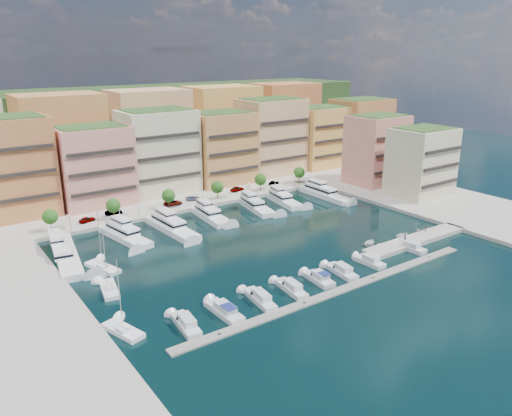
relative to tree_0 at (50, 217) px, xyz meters
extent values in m
plane|color=black|center=(40.00, -33.50, -4.74)|extent=(400.00, 400.00, 0.00)
cube|color=#9E998E|center=(40.00, 28.50, -4.74)|extent=(220.00, 64.00, 2.00)
cube|color=#9E998E|center=(102.00, -41.50, -4.74)|extent=(34.00, 76.00, 2.00)
cube|color=#1A3415|center=(40.00, 76.50, -4.74)|extent=(240.00, 40.00, 58.00)
cube|color=gray|center=(37.00, -63.50, -4.74)|extent=(72.00, 2.20, 0.35)
cube|color=#9E998E|center=(70.00, -55.50, -4.74)|extent=(32.00, 5.00, 2.00)
cube|color=#D18145|center=(-4.00, 18.50, 9.26)|extent=(20.00, 16.00, 26.00)
cube|color=black|center=(-4.00, 10.25, 9.26)|extent=(18.40, 0.50, 0.90)
cube|color=#23471C|center=(-4.00, 18.50, 22.66)|extent=(17.60, 14.08, 0.80)
cube|color=#E1877E|center=(17.00, 16.50, 7.26)|extent=(20.00, 15.00, 22.00)
cube|color=black|center=(17.00, 8.75, 7.26)|extent=(18.40, 0.50, 0.90)
cube|color=#23471C|center=(17.00, 16.50, 18.66)|extent=(17.60, 13.20, 0.80)
cube|color=beige|center=(38.00, 18.50, 8.76)|extent=(22.00, 16.00, 25.00)
cube|color=black|center=(38.00, 10.25, 8.76)|extent=(20.24, 0.50, 0.90)
cube|color=#23471C|center=(38.00, 18.50, 21.66)|extent=(19.36, 14.08, 0.80)
cube|color=#BC7D46|center=(60.00, 16.50, 7.76)|extent=(20.00, 15.00, 23.00)
cube|color=black|center=(60.00, 8.75, 7.76)|extent=(18.40, 0.50, 0.90)
cube|color=#23471C|center=(60.00, 16.50, 19.66)|extent=(17.60, 13.20, 0.80)
cube|color=#E3B978|center=(82.00, 18.50, 9.26)|extent=(22.00, 16.00, 26.00)
cube|color=black|center=(82.00, 10.25, 9.26)|extent=(20.24, 0.50, 0.90)
cube|color=#23471C|center=(82.00, 18.50, 22.66)|extent=(19.36, 14.08, 0.80)
cube|color=#E59E53|center=(104.00, 16.50, 7.26)|extent=(20.00, 15.00, 22.00)
cube|color=black|center=(104.00, 8.75, 7.26)|extent=(18.40, 0.50, 0.90)
cube|color=#23471C|center=(104.00, 16.50, 18.66)|extent=(17.60, 13.20, 0.80)
cube|color=#D18145|center=(124.00, 14.50, 8.26)|extent=(22.00, 16.00, 24.00)
cube|color=black|center=(124.00, 6.25, 8.26)|extent=(20.24, 0.50, 0.90)
cube|color=#23471C|center=(124.00, 14.50, 20.66)|extent=(19.36, 14.08, 0.80)
cube|color=#E1877E|center=(102.00, -13.50, 7.26)|extent=(18.00, 14.00, 22.00)
cube|color=black|center=(102.00, -20.75, 7.26)|extent=(16.56, 0.50, 0.90)
cube|color=#23471C|center=(102.00, -13.50, 18.66)|extent=(15.84, 12.32, 0.80)
cube|color=beige|center=(102.00, -31.50, 6.26)|extent=(18.00, 14.00, 20.00)
cube|color=black|center=(102.00, -38.75, 6.26)|extent=(16.56, 0.50, 0.90)
cube|color=#23471C|center=(102.00, -31.50, 16.66)|extent=(15.84, 12.32, 0.80)
cube|color=#BC7D46|center=(15.00, 40.50, 11.26)|extent=(26.00, 18.00, 30.00)
cube|color=#E3B978|center=(45.00, 40.50, 11.26)|extent=(26.00, 18.00, 30.00)
cube|color=#E59E53|center=(75.00, 40.50, 11.26)|extent=(26.00, 18.00, 30.00)
cube|color=#D18145|center=(105.00, 40.50, 11.26)|extent=(26.00, 18.00, 30.00)
cylinder|color=#473323|center=(0.00, 0.00, -2.24)|extent=(0.24, 0.24, 3.00)
sphere|color=#1B4714|center=(0.00, 0.00, 0.01)|extent=(3.80, 3.80, 3.80)
cylinder|color=#473323|center=(16.00, 0.00, -2.24)|extent=(0.24, 0.24, 3.00)
sphere|color=#1B4714|center=(16.00, 0.00, 0.01)|extent=(3.80, 3.80, 3.80)
cylinder|color=#473323|center=(32.00, 0.00, -2.24)|extent=(0.24, 0.24, 3.00)
sphere|color=#1B4714|center=(32.00, 0.00, 0.01)|extent=(3.80, 3.80, 3.80)
cylinder|color=#473323|center=(48.00, 0.00, -2.24)|extent=(0.24, 0.24, 3.00)
sphere|color=#1B4714|center=(48.00, 0.00, 0.01)|extent=(3.80, 3.80, 3.80)
cylinder|color=#473323|center=(64.00, 0.00, -2.24)|extent=(0.24, 0.24, 3.00)
sphere|color=#1B4714|center=(64.00, 0.00, 0.01)|extent=(3.80, 3.80, 3.80)
cylinder|color=#473323|center=(80.00, 0.00, -2.24)|extent=(0.24, 0.24, 3.00)
sphere|color=#1B4714|center=(80.00, 0.00, 0.01)|extent=(3.80, 3.80, 3.80)
cylinder|color=black|center=(4.00, -2.30, -1.74)|extent=(0.10, 0.10, 4.00)
sphere|color=#FFF2CC|center=(4.00, -2.30, 0.31)|extent=(0.30, 0.30, 0.30)
cylinder|color=black|center=(22.00, -2.30, -1.74)|extent=(0.10, 0.10, 4.00)
sphere|color=#FFF2CC|center=(22.00, -2.30, 0.31)|extent=(0.30, 0.30, 0.30)
cylinder|color=black|center=(40.00, -2.30, -1.74)|extent=(0.10, 0.10, 4.00)
sphere|color=#FFF2CC|center=(40.00, -2.30, 0.31)|extent=(0.30, 0.30, 0.30)
cylinder|color=black|center=(58.00, -2.30, -1.74)|extent=(0.10, 0.10, 4.00)
sphere|color=#FFF2CC|center=(58.00, -2.30, 0.31)|extent=(0.30, 0.30, 0.30)
cylinder|color=black|center=(76.00, -2.30, -1.74)|extent=(0.10, 0.10, 4.00)
sphere|color=#FFF2CC|center=(76.00, -2.30, 0.31)|extent=(0.30, 0.30, 0.30)
cube|color=white|center=(-1.33, -17.44, -4.39)|extent=(8.56, 26.26, 2.30)
cube|color=white|center=(-1.33, -14.85, -2.34)|extent=(5.90, 14.64, 1.80)
cube|color=black|center=(-1.33, -14.85, -2.34)|extent=(5.97, 14.71, 0.55)
cube|color=white|center=(-1.33, -12.78, -0.74)|extent=(3.90, 8.09, 1.40)
cylinder|color=#B2B2B7|center=(-1.33, -11.23, 0.86)|extent=(0.14, 0.14, 1.80)
cube|color=white|center=(13.56, -13.80, -4.39)|extent=(7.21, 19.06, 2.30)
cube|color=white|center=(13.56, -11.94, -2.34)|extent=(5.12, 10.67, 1.80)
cube|color=black|center=(13.56, -11.94, -2.34)|extent=(5.19, 10.73, 0.55)
cube|color=white|center=(13.56, -10.45, -0.74)|extent=(3.45, 5.92, 1.40)
cylinder|color=#B2B2B7|center=(13.56, -9.34, 0.86)|extent=(0.14, 0.14, 1.80)
cube|color=black|center=(13.56, -13.80, -4.84)|extent=(7.27, 19.11, 0.35)
cube|color=white|center=(25.50, -15.02, -4.39)|extent=(5.76, 21.26, 2.30)
cube|color=white|center=(25.50, -12.91, -2.34)|extent=(4.42, 11.76, 1.80)
cube|color=black|center=(25.50, -12.91, -2.34)|extent=(4.48, 11.82, 0.55)
cube|color=white|center=(25.50, -11.23, -0.74)|extent=(3.12, 6.45, 1.40)
cylinder|color=#B2B2B7|center=(25.50, -9.97, 0.86)|extent=(0.14, 0.14, 1.80)
cube|color=white|center=(38.37, -12.69, -4.39)|extent=(5.75, 16.69, 2.30)
cube|color=white|center=(38.37, -11.05, -2.34)|extent=(4.37, 9.27, 1.80)
cube|color=black|center=(38.37, -11.05, -2.34)|extent=(4.43, 9.34, 0.55)
cube|color=white|center=(38.37, -9.74, -0.74)|extent=(3.06, 5.11, 1.40)
cylinder|color=#B2B2B7|center=(38.37, -8.76, 0.86)|extent=(0.14, 0.14, 1.80)
cube|color=white|center=(53.24, -12.94, -4.39)|extent=(7.19, 17.38, 2.30)
cube|color=white|center=(53.24, -11.25, -2.34)|extent=(5.10, 9.76, 1.80)
cube|color=black|center=(53.24, -11.25, -2.34)|extent=(5.17, 9.83, 0.55)
cube|color=white|center=(53.24, -9.90, -0.74)|extent=(3.43, 5.44, 1.40)
cylinder|color=#B2B2B7|center=(53.24, -8.89, 0.86)|extent=(0.14, 0.14, 1.80)
cube|color=black|center=(53.24, -12.94, -4.84)|extent=(7.25, 17.43, 0.35)
cube|color=white|center=(63.77, -12.54, -4.39)|extent=(6.82, 16.55, 2.30)
cube|color=white|center=(63.77, -10.93, -2.34)|extent=(4.86, 9.29, 1.80)
cube|color=black|center=(63.77, -10.93, -2.34)|extent=(4.93, 9.36, 0.55)
cube|color=white|center=(63.77, -9.65, -0.74)|extent=(3.28, 5.18, 1.40)
cylinder|color=#B2B2B7|center=(63.77, -8.68, 0.86)|extent=(0.14, 0.14, 1.80)
cube|color=white|center=(78.31, -14.76, -4.39)|extent=(4.81, 20.59, 2.30)
cube|color=white|center=(78.31, -12.71, -2.34)|extent=(3.87, 11.34, 1.80)
cube|color=black|center=(78.31, -12.71, -2.34)|extent=(3.93, 11.40, 0.55)
cube|color=white|center=(78.31, -11.07, -0.74)|extent=(2.80, 6.20, 1.40)
cylinder|color=#B2B2B7|center=(78.31, -9.84, 0.86)|extent=(0.14, 0.14, 1.80)
cube|color=silver|center=(6.84, -58.00, -4.49)|extent=(3.49, 8.66, 1.40)
cube|color=silver|center=(6.84, -58.42, -3.19)|extent=(2.44, 4.25, 1.10)
cube|color=black|center=(6.84, -56.74, -3.44)|extent=(1.83, 0.31, 0.55)
cube|color=silver|center=(14.32, -58.00, -4.49)|extent=(3.05, 9.17, 1.40)
cube|color=silver|center=(14.32, -58.46, -3.19)|extent=(2.31, 4.42, 1.10)
cube|color=black|center=(14.32, -56.63, -3.44)|extent=(2.05, 0.15, 0.55)
cube|color=navy|center=(14.32, -59.64, -2.59)|extent=(2.05, 2.78, 0.12)
cube|color=silver|center=(22.00, -58.00, -4.49)|extent=(3.60, 9.40, 1.40)
cube|color=silver|center=(22.00, -58.46, -3.19)|extent=(2.45, 4.61, 1.10)
cube|color=black|center=(22.00, -56.63, -3.44)|extent=(1.74, 0.33, 0.55)
cube|color=silver|center=(29.33, -58.00, -4.49)|extent=(3.49, 8.89, 1.40)
cube|color=silver|center=(29.33, -58.43, -3.19)|extent=(2.41, 4.36, 1.10)
cube|color=black|center=(29.33, -56.70, -3.44)|extent=(1.78, 0.31, 0.55)
cube|color=silver|center=(36.49, -58.00, -4.49)|extent=(3.59, 7.62, 1.40)
cube|color=silver|center=(36.49, -58.37, -3.19)|extent=(2.57, 3.75, 1.10)
cube|color=black|center=(36.49, -56.90, -3.44)|extent=(2.03, 0.32, 0.55)
cube|color=navy|center=(36.49, -59.32, -2.59)|extent=(2.20, 2.41, 0.12)
cube|color=silver|center=(42.70, -58.00, -4.49)|extent=(3.71, 8.48, 1.40)
cube|color=silver|center=(42.70, -58.41, -3.19)|extent=(2.57, 4.18, 1.10)
cube|color=black|center=(42.70, -56.77, -3.44)|extent=(1.90, 0.35, 0.55)
cube|color=silver|center=(51.05, -58.00, -4.49)|extent=(2.86, 7.28, 1.40)
cube|color=silver|center=(51.05, -58.36, -3.19)|extent=(2.14, 3.53, 1.10)
cube|color=black|center=(51.05, -56.92, -3.44)|extent=(1.84, 0.18, 0.55)
cube|color=silver|center=(64.74, -58.00, -4.49)|extent=(3.06, 7.43, 1.40)
cube|color=silver|center=(64.74, -58.36, -3.19)|extent=(2.25, 3.62, 1.10)
cube|color=black|center=(64.74, -56.91, -3.44)|extent=(1.87, 0.22, 0.55)
cube|color=white|center=(0.97, -38.01, -4.54)|extent=(4.29, 8.74, 1.20)
cube|color=white|center=(0.97, -38.85, -3.64)|extent=(2.04, 2.37, 0.60)
cylinder|color=#B2B2B7|center=(0.97, -37.59, 2.06)|extent=(0.14, 0.14, 12.00)
cylinder|color=#B2B2B7|center=(0.97, -39.27, -2.94)|extent=(0.79, 3.72, 0.10)
cube|color=white|center=(3.33, -27.46, -4.54)|extent=(5.25, 9.54, 1.20)
cube|color=white|center=(3.33, -28.38, -3.64)|extent=(2.22, 2.66, 0.60)
cylinder|color=#B2B2B7|center=(3.33, -27.00, 2.06)|extent=(0.14, 0.14, 12.00)
cylinder|color=#B2B2B7|center=(3.33, -28.83, -2.94)|extent=(1.29, 3.97, 0.10)
cube|color=white|center=(-2.31, -53.65, -4.54)|extent=(4.95, 8.57, 1.20)
cube|color=white|center=(-2.31, -54.47, -3.64)|extent=(2.18, 2.42, 0.60)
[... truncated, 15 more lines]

